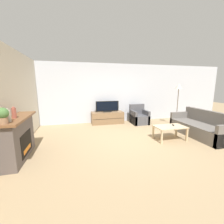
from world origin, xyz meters
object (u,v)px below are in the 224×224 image
at_px(floor_lamp, 179,90).
at_px(remote, 173,125).
at_px(tv_stand, 107,118).
at_px(coffee_table, 170,128).
at_px(couch, 201,128).
at_px(tv, 107,107).
at_px(fireplace, 18,138).
at_px(potted_plant, 3,115).
at_px(mantel_vase_left, 7,116).
at_px(mantel_vase_centre_left, 14,113).
at_px(armchair, 139,117).

bearing_deg(floor_lamp, remote, -130.55).
distance_m(tv_stand, coffee_table, 2.91).
distance_m(tv_stand, couch, 3.69).
bearing_deg(coffee_table, tv, 121.31).
relative_size(fireplace, tv_stand, 1.06).
relative_size(potted_plant, remote, 2.09).
relative_size(mantel_vase_left, remote, 1.80).
distance_m(mantel_vase_left, tv, 4.20).
bearing_deg(mantel_vase_centre_left, potted_plant, -90.00).
xyz_separation_m(potted_plant, tv_stand, (2.74, 3.35, -0.93)).
bearing_deg(floor_lamp, fireplace, -163.98).
height_order(mantel_vase_left, floor_lamp, floor_lamp).
relative_size(fireplace, armchair, 1.79).
xyz_separation_m(potted_plant, remote, (4.41, 0.93, -0.74)).
distance_m(fireplace, coffee_table, 4.27).
relative_size(coffee_table, floor_lamp, 0.54).
distance_m(mantel_vase_left, potted_plant, 0.20).
bearing_deg(floor_lamp, mantel_vase_left, -159.65).
bearing_deg(tv_stand, coffee_table, -58.72).
xyz_separation_m(tv, remote, (1.67, -2.42, -0.31)).
bearing_deg(tv, fireplace, -135.59).
relative_size(armchair, coffee_table, 0.88).
relative_size(mantel_vase_centre_left, couch, 0.13).
relative_size(potted_plant, tv, 0.31).
height_order(coffee_table, couch, couch).
height_order(fireplace, mantel_vase_centre_left, mantel_vase_centre_left).
distance_m(armchair, couch, 2.50).
xyz_separation_m(remote, couch, (1.12, -0.00, -0.17)).
bearing_deg(fireplace, floor_lamp, 16.02).
bearing_deg(coffee_table, couch, 2.91).
bearing_deg(remote, armchair, 121.23).
distance_m(tv_stand, remote, 2.95).
xyz_separation_m(tv, couch, (2.79, -2.42, -0.47)).
relative_size(fireplace, potted_plant, 4.77).
distance_m(tv, couch, 3.72).
xyz_separation_m(tv_stand, couch, (2.79, -2.42, 0.02)).
height_order(armchair, floor_lamp, floor_lamp).
xyz_separation_m(coffee_table, couch, (1.28, 0.06, -0.10)).
xyz_separation_m(tv, floor_lamp, (2.79, -1.11, 0.76)).
relative_size(potted_plant, armchair, 0.38).
xyz_separation_m(mantel_vase_left, couch, (5.52, 0.74, -0.86)).
bearing_deg(tv_stand, potted_plant, -129.25).
height_order(tv_stand, armchair, armchair).
xyz_separation_m(mantel_vase_left, coffee_table, (4.25, 0.67, -0.76)).
xyz_separation_m(mantel_vase_centre_left, potted_plant, (0.00, -0.54, 0.06)).
relative_size(mantel_vase_left, potted_plant, 0.86).
relative_size(tv_stand, remote, 9.44).
bearing_deg(mantel_vase_left, potted_plant, -90.00).
xyz_separation_m(couch, floor_lamp, (0.01, 1.31, 1.23)).
bearing_deg(remote, couch, 23.72).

